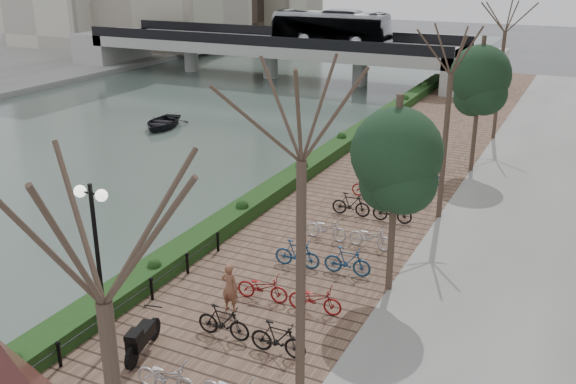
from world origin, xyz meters
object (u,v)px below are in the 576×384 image
Objects in this scene: pedestrian at (230,287)px; boat at (162,122)px; motorcycle at (143,336)px; lamppost at (95,234)px.

pedestrian reaches higher than boat.
pedestrian reaches higher than motorcycle.
lamppost is at bearing 62.47° from pedestrian.
motorcycle is 3.20m from pedestrian.
lamppost is 3.18m from motorcycle.
lamppost is 4.80m from pedestrian.
lamppost is at bearing -170.00° from motorcycle.
lamppost is 2.83× the size of motorcycle.
boat is at bearing 123.25° from lamppost.
lamppost reaches higher than pedestrian.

